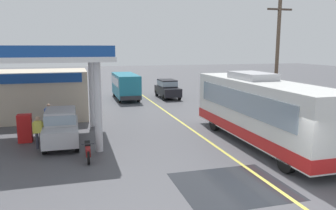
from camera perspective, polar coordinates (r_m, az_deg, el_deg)
The scene contains 12 objects.
ground at distance 30.13m, azimuth -2.41°, elevation 0.30°, with size 120.00×120.00×0.00m, color #4C4C51.
lane_divider_stripe at distance 25.37m, azimuth 0.20°, elevation -1.51°, with size 0.16×50.00×0.01m, color #D8CC4C.
wet_puddle_patch at distance 12.81m, azimuth 10.89°, elevation -13.43°, with size 3.99×3.60×0.01m, color #26282D.
coach_bus_main at distance 17.89m, azimuth 15.58°, elevation -1.14°, with size 2.60×11.04×3.69m.
gas_station_roadside at distance 23.18m, azimuth -22.32°, elevation 3.21°, with size 9.10×11.95×5.10m.
car_at_pump at distance 18.28m, azimuth -17.84°, elevation -3.28°, with size 1.70×4.20×1.82m.
minibus_opposing_lane at distance 32.62m, azimuth -7.28°, elevation 3.58°, with size 2.04×6.13×2.44m.
motorcycle_parked_forecourt at distance 15.55m, azimuth -13.58°, elevation -7.55°, with size 0.55×1.80×0.92m.
pedestrian_near_pump at distance 17.80m, azimuth -21.31°, elevation -4.10°, with size 0.55×0.22×1.66m.
pedestrian_by_shop at distance 21.44m, azimuth -19.70°, elevation -1.70°, with size 0.55×0.22×1.66m.
car_trailing_behind_bus at distance 33.12m, azimuth -0.09°, elevation 2.96°, with size 1.70×4.20×1.82m.
utility_pole_roadside at distance 23.75m, azimuth 18.16°, elevation 7.46°, with size 1.80×0.24×8.07m.
Camera 1 is at (-6.83, -8.91, 5.05)m, focal length 35.59 mm.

